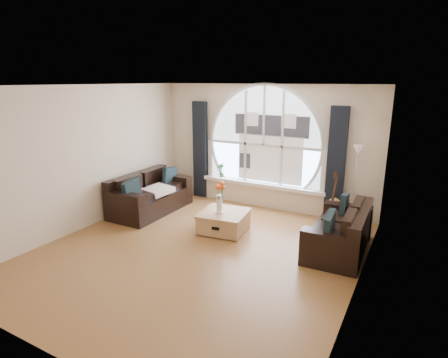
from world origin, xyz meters
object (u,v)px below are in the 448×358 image
vase_flowers (219,193)px  guitar (335,197)px  sofa_left (151,194)px  potted_plant (221,170)px  coffee_chest (224,220)px  floor_lamp (355,186)px  sofa_right (339,228)px

vase_flowers → guitar: vase_flowers is taller
sofa_left → potted_plant: bearing=57.5°
sofa_left → guitar: (3.63, 1.26, 0.13)m
vase_flowers → potted_plant: vase_flowers is taller
coffee_chest → guitar: bearing=32.5°
vase_flowers → coffee_chest: bearing=59.4°
sofa_left → coffee_chest: (1.91, -0.19, -0.19)m
guitar → potted_plant: size_ratio=3.20×
floor_lamp → guitar: bearing=-178.6°
coffee_chest → vase_flowers: 0.57m
sofa_left → coffee_chest: bearing=-6.0°
coffee_chest → vase_flowers: vase_flowers is taller
coffee_chest → sofa_left: bearing=166.8°
coffee_chest → floor_lamp: floor_lamp is taller
floor_lamp → sofa_right: bearing=-89.7°
coffee_chest → sofa_right: bearing=-1.9°
sofa_left → vase_flowers: size_ratio=2.64×
vase_flowers → floor_lamp: (2.12, 1.54, 0.03)m
guitar → potted_plant: bearing=-164.5°
coffee_chest → potted_plant: (-0.99, 1.66, 0.51)m
potted_plant → floor_lamp: bearing=-3.7°
sofa_right → vase_flowers: (-2.13, -0.29, 0.37)m
floor_lamp → potted_plant: floor_lamp is taller
guitar → sofa_right: bearing=-53.7°
sofa_right → guitar: size_ratio=1.60×
vase_flowers → guitar: bearing=40.9°
potted_plant → sofa_left: bearing=-122.1°
vase_flowers → potted_plant: (-0.94, 1.74, -0.05)m
sofa_right → coffee_chest: (-2.08, -0.21, -0.19)m
sofa_left → coffee_chest: size_ratio=2.17×
sofa_left → coffee_chest: sofa_left is taller
floor_lamp → potted_plant: 3.07m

